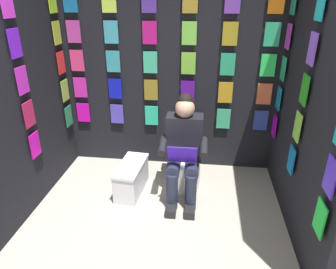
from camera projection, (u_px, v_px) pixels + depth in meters
display_wall_back at (170, 75)px, 3.84m from camera, size 2.76×0.14×2.45m
display_wall_left at (311, 108)px, 2.71m from camera, size 0.14×2.08×2.45m
display_wall_right at (18, 96)px, 3.02m from camera, size 0.14×2.08×2.45m
toilet at (184, 161)px, 3.68m from camera, size 0.41×0.56×0.77m
person_reading at (184, 149)px, 3.36m from camera, size 0.53×0.69×1.19m
comic_longbox_near at (131, 178)px, 3.60m from camera, size 0.31×0.63×0.36m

